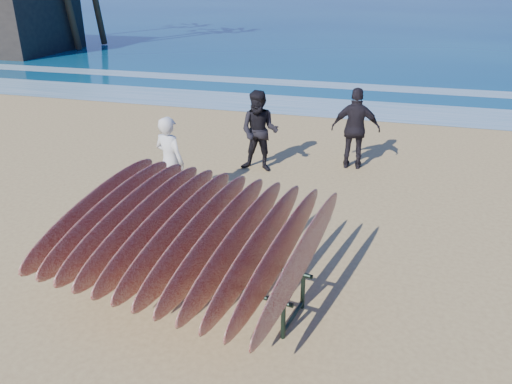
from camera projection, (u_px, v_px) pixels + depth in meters
ground at (241, 273)px, 7.21m from camera, size 120.00×120.00×0.00m
ocean at (387, 11)px, 55.66m from camera, size 160.00×160.00×0.00m
foam_near at (333, 108)px, 16.02m from camera, size 160.00×160.00×0.00m
foam_far at (345, 86)px, 19.10m from camera, size 160.00×160.00×0.00m
surfboard_rack at (188, 233)px, 6.43m from camera, size 3.62×3.37×1.48m
person_white at (170, 162)px, 9.05m from camera, size 0.71×0.57×1.68m
person_dark_a at (259, 132)px, 10.64m from camera, size 0.85×0.66×1.75m
person_dark_b at (356, 129)px, 10.78m from camera, size 1.06×0.49×1.78m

